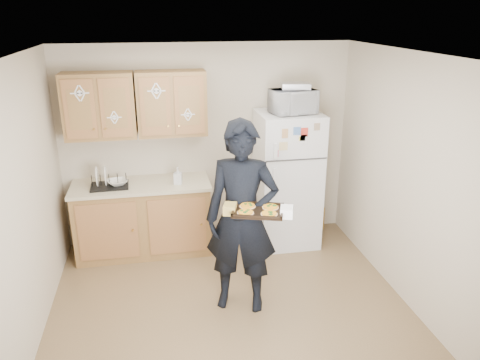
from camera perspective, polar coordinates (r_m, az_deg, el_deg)
name	(u,v)px	position (r m, az deg, el deg)	size (l,w,h in m)	color
floor	(232,313)	(4.86, -0.96, -15.93)	(3.60, 3.60, 0.00)	brown
ceiling	(230,56)	(3.95, -1.18, 14.87)	(3.60, 3.60, 0.00)	silver
wall_back	(208,145)	(5.94, -3.98, 4.32)	(3.60, 0.04, 2.50)	#C0B29C
wall_front	(286,319)	(2.71, 5.62, -16.48)	(3.60, 0.04, 2.50)	#C0B29C
wall_left	(21,213)	(4.35, -25.16, -3.62)	(0.04, 3.60, 2.50)	#C0B29C
wall_right	(413,185)	(4.86, 20.35, -0.54)	(0.04, 3.60, 2.50)	#C0B29C
refrigerator	(287,179)	(5.90, 5.75, 0.07)	(0.75, 0.70, 1.70)	silver
base_cabinet	(144,219)	(5.89, -11.68, -4.73)	(1.60, 0.60, 0.86)	brown
countertop	(141,185)	(5.72, -11.99, -0.63)	(1.64, 0.64, 0.04)	beige
upper_cab_left	(99,106)	(5.62, -16.79, 8.65)	(0.80, 0.33, 0.75)	brown
upper_cab_right	(172,103)	(5.59, -8.33, 9.23)	(0.80, 0.33, 0.75)	brown
cereal_box	(317,218)	(6.52, 9.32, -4.64)	(0.20, 0.07, 0.32)	gold
person	(242,219)	(4.51, 0.22, -4.72)	(0.70, 0.46, 1.93)	black
baking_tray	(258,211)	(4.20, 2.22, -3.84)	(0.45, 0.33, 0.04)	black
pizza_front_left	(245,212)	(4.13, 0.67, -3.96)	(0.15, 0.15, 0.02)	#F5A21E
pizza_front_right	(269,214)	(4.12, 3.58, -4.11)	(0.15, 0.15, 0.02)	#F5A21E
pizza_back_left	(247,206)	(4.27, 0.91, -3.15)	(0.15, 0.15, 0.02)	#F5A21E
pizza_back_right	(270,207)	(4.25, 3.73, -3.29)	(0.15, 0.15, 0.02)	#F5A21E
microwave	(293,102)	(5.60, 6.48, 9.48)	(0.51, 0.34, 0.28)	silver
foil_pan	(296,86)	(5.61, 6.79, 11.31)	(0.33, 0.23, 0.07)	silver
dish_rack	(109,180)	(5.67, -15.67, 0.02)	(0.43, 0.32, 0.17)	black
bowl	(117,182)	(5.67, -14.72, -0.26)	(0.23, 0.23, 0.06)	silver
soap_bottle	(178,176)	(5.60, -7.59, 0.52)	(0.09, 0.09, 0.20)	silver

